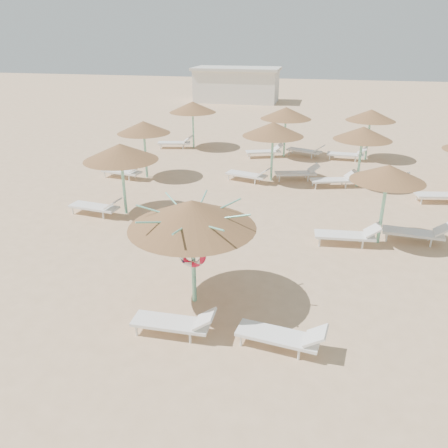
# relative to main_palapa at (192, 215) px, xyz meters

# --- Properties ---
(ground) EXTENTS (120.00, 120.00, 0.00)m
(ground) POSITION_rel_main_palapa_xyz_m (0.29, 0.13, -2.40)
(ground) COLOR tan
(ground) RESTS_ON ground
(main_palapa) EXTENTS (3.08, 3.08, 2.76)m
(main_palapa) POSITION_rel_main_palapa_xyz_m (0.00, 0.00, 0.00)
(main_palapa) COLOR #7DD8B7
(main_palapa) RESTS_ON ground
(lounger_main_a) EXTENTS (1.91, 0.60, 0.69)m
(lounger_main_a) POSITION_rel_main_palapa_xyz_m (-0.02, -1.41, -2.07)
(lounger_main_a) COLOR white
(lounger_main_a) RESTS_ON ground
(lounger_main_b) EXTENTS (1.99, 0.84, 0.70)m
(lounger_main_b) POSITION_rel_main_palapa_xyz_m (2.40, -1.38, -2.07)
(lounger_main_b) COLOR white
(lounger_main_b) RESTS_ON ground
(palapa_field) EXTENTS (20.74, 13.69, 2.72)m
(palapa_field) POSITION_rel_main_palapa_xyz_m (3.70, 10.63, -0.10)
(palapa_field) COLOR #7DD8B7
(palapa_field) RESTS_ON ground
(service_hut) EXTENTS (8.40, 4.40, 3.25)m
(service_hut) POSITION_rel_main_palapa_xyz_m (-5.71, 35.13, -0.76)
(service_hut) COLOR silver
(service_hut) RESTS_ON ground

